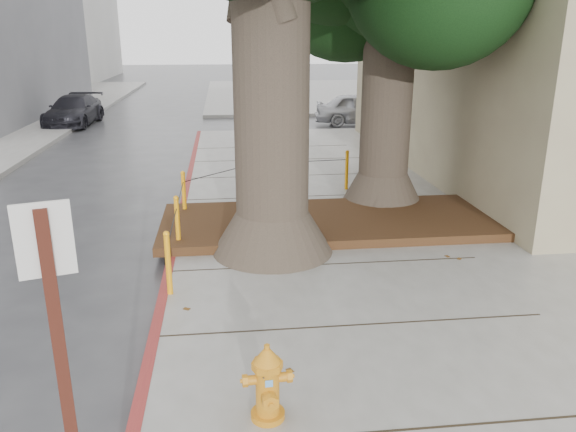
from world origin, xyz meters
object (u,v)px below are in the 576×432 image
at_px(signpost, 69,414).
at_px(car_red, 445,103).
at_px(fire_hydrant, 268,383).
at_px(car_silver, 362,109).
at_px(car_dark, 74,110).

xyz_separation_m(signpost, car_red, (11.42, 23.33, -1.11)).
relative_size(fire_hydrant, car_silver, 0.20).
height_order(car_red, car_dark, car_dark).
bearing_deg(signpost, car_dark, 87.19).
xyz_separation_m(car_red, car_dark, (-16.82, -1.14, 0.02)).
bearing_deg(fire_hydrant, car_dark, 104.55).
height_order(fire_hydrant, car_silver, car_silver).
bearing_deg(signpost, car_silver, 55.54).
height_order(signpost, car_red, signpost).
height_order(car_silver, car_red, car_silver).
xyz_separation_m(car_silver, car_dark, (-12.15, 1.40, -0.06)).
relative_size(car_silver, car_red, 1.09).
bearing_deg(car_dark, signpost, -72.79).
bearing_deg(car_silver, signpost, 168.84).
bearing_deg(car_silver, car_dark, 90.26).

